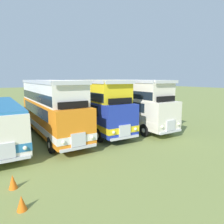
{
  "coord_description": "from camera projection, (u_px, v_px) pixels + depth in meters",
  "views": [
    {
      "loc": [
        -0.74,
        -15.57,
        4.66
      ],
      "look_at": [
        9.08,
        -0.07,
        1.62
      ],
      "focal_mm": 32.59,
      "sensor_mm": 36.0,
      "label": 1
    }
  ],
  "objects": [
    {
      "name": "bus_fifth_in_row",
      "position": [
        52.0,
        108.0,
        16.12
      ],
      "size": [
        2.62,
        10.4,
        4.52
      ],
      "color": "orange",
      "rests_on": "ground"
    },
    {
      "name": "ground_plane",
      "position": [
        1.0,
        146.0,
        14.13
      ],
      "size": [
        200.0,
        200.0,
        0.0
      ],
      "primitive_type": "plane",
      "color": "olive"
    },
    {
      "name": "bus_seventh_in_row",
      "position": [
        131.0,
        102.0,
        19.64
      ],
      "size": [
        2.69,
        10.1,
        4.52
      ],
      "color": "silver",
      "rests_on": "ground"
    },
    {
      "name": "cone_near_end",
      "position": [
        13.0,
        182.0,
        8.64
      ],
      "size": [
        0.36,
        0.36,
        0.62
      ],
      "primitive_type": "cone",
      "color": "orange",
      "rests_on": "ground"
    },
    {
      "name": "cone_mid_row",
      "position": [
        22.0,
        203.0,
        7.22
      ],
      "size": [
        0.36,
        0.36,
        0.57
      ],
      "primitive_type": "cone",
      "color": "orange",
      "rests_on": "ground"
    },
    {
      "name": "bus_sixth_in_row",
      "position": [
        94.0,
        105.0,
        18.01
      ],
      "size": [
        2.94,
        9.79,
        4.52
      ],
      "color": "#1E339E",
      "rests_on": "ground"
    }
  ]
}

